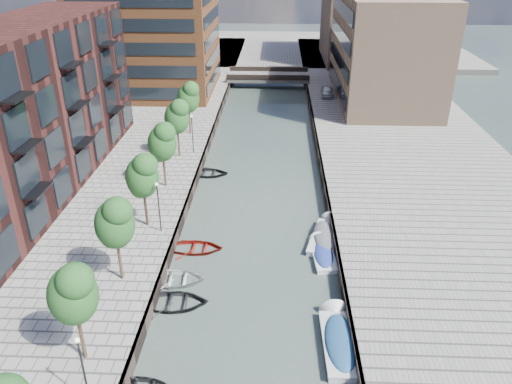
# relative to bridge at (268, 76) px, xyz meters

# --- Properties ---
(water) EXTENTS (300.00, 300.00, 0.00)m
(water) POSITION_rel_bridge_xyz_m (0.00, -32.00, -1.39)
(water) COLOR #38473F
(water) RESTS_ON ground
(quay_right) EXTENTS (20.00, 140.00, 1.00)m
(quay_right) POSITION_rel_bridge_xyz_m (16.00, -32.00, -0.89)
(quay_right) COLOR gray
(quay_right) RESTS_ON ground
(quay_wall_left) EXTENTS (0.25, 140.00, 1.00)m
(quay_wall_left) POSITION_rel_bridge_xyz_m (-6.10, -32.00, -0.89)
(quay_wall_left) COLOR #332823
(quay_wall_left) RESTS_ON ground
(quay_wall_right) EXTENTS (0.25, 140.00, 1.00)m
(quay_wall_right) POSITION_rel_bridge_xyz_m (6.10, -32.00, -0.89)
(quay_wall_right) COLOR #332823
(quay_wall_right) RESTS_ON ground
(far_closure) EXTENTS (80.00, 40.00, 1.00)m
(far_closure) POSITION_rel_bridge_xyz_m (0.00, 28.00, -0.89)
(far_closure) COLOR gray
(far_closure) RESTS_ON ground
(apartment_block) EXTENTS (8.00, 38.00, 14.00)m
(apartment_block) POSITION_rel_bridge_xyz_m (-20.00, -42.00, 6.61)
(apartment_block) COLOR black
(apartment_block) RESTS_ON quay_left
(tan_block_near) EXTENTS (12.00, 25.00, 14.00)m
(tan_block_near) POSITION_rel_bridge_xyz_m (16.00, -10.00, 6.61)
(tan_block_near) COLOR #9C7B60
(tan_block_near) RESTS_ON quay_right
(tan_block_far) EXTENTS (12.00, 20.00, 16.00)m
(tan_block_far) POSITION_rel_bridge_xyz_m (16.00, 16.00, 7.61)
(tan_block_far) COLOR #9C7B60
(tan_block_far) RESTS_ON quay_right
(bridge) EXTENTS (13.00, 6.00, 1.30)m
(bridge) POSITION_rel_bridge_xyz_m (0.00, 0.00, 0.00)
(bridge) COLOR gray
(bridge) RESTS_ON ground
(tree_1) EXTENTS (2.50, 2.50, 5.95)m
(tree_1) POSITION_rel_bridge_xyz_m (-8.50, -61.00, 3.92)
(tree_1) COLOR #382619
(tree_1) RESTS_ON quay_left
(tree_2) EXTENTS (2.50, 2.50, 5.95)m
(tree_2) POSITION_rel_bridge_xyz_m (-8.50, -54.00, 3.92)
(tree_2) COLOR #382619
(tree_2) RESTS_ON quay_left
(tree_3) EXTENTS (2.50, 2.50, 5.95)m
(tree_3) POSITION_rel_bridge_xyz_m (-8.50, -47.00, 3.92)
(tree_3) COLOR #382619
(tree_3) RESTS_ON quay_left
(tree_4) EXTENTS (2.50, 2.50, 5.95)m
(tree_4) POSITION_rel_bridge_xyz_m (-8.50, -40.00, 3.92)
(tree_4) COLOR #382619
(tree_4) RESTS_ON quay_left
(tree_5) EXTENTS (2.50, 2.50, 5.95)m
(tree_5) POSITION_rel_bridge_xyz_m (-8.50, -33.00, 3.92)
(tree_5) COLOR #382619
(tree_5) RESTS_ON quay_left
(tree_6) EXTENTS (2.50, 2.50, 5.95)m
(tree_6) POSITION_rel_bridge_xyz_m (-8.50, -26.00, 3.92)
(tree_6) COLOR #382619
(tree_6) RESTS_ON quay_left
(lamp_0) EXTENTS (0.24, 0.24, 4.12)m
(lamp_0) POSITION_rel_bridge_xyz_m (-7.20, -64.00, 2.12)
(lamp_0) COLOR black
(lamp_0) RESTS_ON quay_left
(lamp_1) EXTENTS (0.24, 0.24, 4.12)m
(lamp_1) POSITION_rel_bridge_xyz_m (-7.20, -48.00, 2.12)
(lamp_1) COLOR black
(lamp_1) RESTS_ON quay_left
(lamp_2) EXTENTS (0.24, 0.24, 4.12)m
(lamp_2) POSITION_rel_bridge_xyz_m (-7.20, -32.00, 2.12)
(lamp_2) COLOR black
(lamp_2) RESTS_ON quay_left
(sloop_1) EXTENTS (4.70, 3.47, 0.94)m
(sloop_1) POSITION_rel_bridge_xyz_m (-4.87, -55.43, -1.39)
(sloop_1) COLOR black
(sloop_1) RESTS_ON ground
(sloop_2) EXTENTS (4.12, 2.94, 0.85)m
(sloop_2) POSITION_rel_bridge_xyz_m (-4.40, -49.01, -1.39)
(sloop_2) COLOR maroon
(sloop_2) RESTS_ON ground
(sloop_3) EXTENTS (4.64, 3.50, 0.91)m
(sloop_3) POSITION_rel_bridge_xyz_m (-5.31, -53.00, -1.39)
(sloop_3) COLOR silver
(sloop_3) RESTS_ON ground
(sloop_4) EXTENTS (4.47, 3.24, 0.91)m
(sloop_4) POSITION_rel_bridge_xyz_m (-5.40, -35.43, -1.39)
(sloop_4) COLOR black
(sloop_4) RESTS_ON ground
(motorboat_0) EXTENTS (2.13, 5.77, 1.91)m
(motorboat_0) POSITION_rel_bridge_xyz_m (5.37, -58.23, -1.16)
(motorboat_0) COLOR silver
(motorboat_0) RESTS_ON ground
(motorboat_3) EXTENTS (1.93, 4.61, 1.50)m
(motorboat_3) POSITION_rel_bridge_xyz_m (5.09, -49.25, -1.21)
(motorboat_3) COLOR white
(motorboat_3) RESTS_ON ground
(motorboat_4) EXTENTS (3.22, 5.84, 1.85)m
(motorboat_4) POSITION_rel_bridge_xyz_m (5.53, -46.76, -1.17)
(motorboat_4) COLOR silver
(motorboat_4) RESTS_ON ground
(car) EXTENTS (1.86, 4.37, 1.47)m
(car) POSITION_rel_bridge_xyz_m (8.68, -9.60, 0.35)
(car) COLOR #B9BCBF
(car) RESTS_ON quay_right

